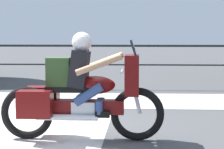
% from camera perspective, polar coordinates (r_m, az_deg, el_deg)
% --- Properties ---
extents(ground_plane, '(120.00, 120.00, 0.00)m').
position_cam_1_polar(ground_plane, '(7.02, -8.39, -7.46)').
color(ground_plane, '#4C4C4F').
extents(sidewalk_band, '(44.00, 2.40, 0.01)m').
position_cam_1_polar(sidewalk_band, '(10.31, -4.50, -3.33)').
color(sidewalk_band, '#B7B2A8').
rests_on(sidewalk_band, ground).
extents(crosswalk_band, '(3.22, 6.00, 0.01)m').
position_cam_1_polar(crosswalk_band, '(7.00, -14.25, -7.56)').
color(crosswalk_band, silver).
rests_on(crosswalk_band, ground).
extents(fence_railing, '(36.00, 0.05, 1.25)m').
position_cam_1_polar(fence_railing, '(12.37, -3.13, 2.66)').
color(fence_railing, black).
rests_on(fence_railing, ground).
extents(motorcycle, '(2.40, 0.76, 1.57)m').
position_cam_1_polar(motorcycle, '(6.35, -4.25, -2.28)').
color(motorcycle, black).
rests_on(motorcycle, ground).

